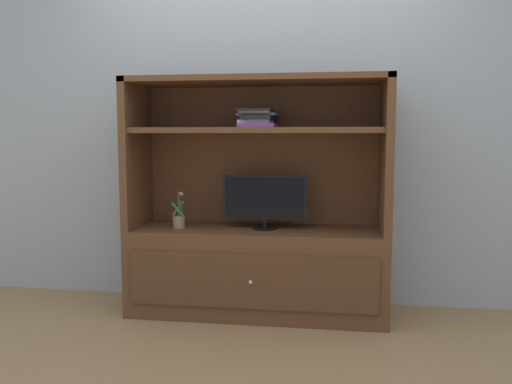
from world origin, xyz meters
TOP-DOWN VIEW (x-y plane):
  - ground_plane at (0.00, 0.00)m, footprint 8.00×8.00m
  - painted_rear_wall at (0.00, 0.75)m, footprint 6.00×0.10m
  - media_console at (0.00, 0.41)m, footprint 1.69×0.54m
  - tv_monitor at (0.05, 0.40)m, footprint 0.56×0.16m
  - potted_plant at (-0.52, 0.34)m, footprint 0.09×0.08m
  - magazine_stack at (0.01, 0.40)m, footprint 0.27×0.35m

SIDE VIEW (x-z plane):
  - ground_plane at x=0.00m, z-range 0.00..0.00m
  - media_console at x=0.00m, z-range -0.29..1.26m
  - potted_plant at x=-0.52m, z-range 0.50..0.75m
  - tv_monitor at x=0.05m, z-range 0.59..0.95m
  - magazine_stack at x=0.01m, z-range 1.24..1.35m
  - painted_rear_wall at x=0.00m, z-range 0.00..2.80m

